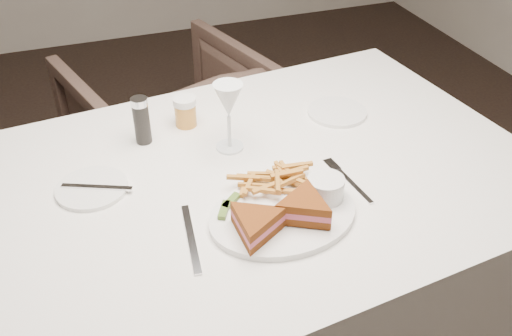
{
  "coord_description": "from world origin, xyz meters",
  "views": [
    {
      "loc": [
        0.02,
        -1.24,
        1.53
      ],
      "look_at": [
        0.36,
        -0.28,
        0.8
      ],
      "focal_mm": 40.0,
      "sensor_mm": 36.0,
      "label": 1
    }
  ],
  "objects": [
    {
      "name": "table_setting",
      "position": [
        0.37,
        -0.29,
        0.79
      ],
      "size": [
        0.83,
        0.6,
        0.18
      ],
      "color": "white",
      "rests_on": "table"
    },
    {
      "name": "table",
      "position": [
        0.36,
        -0.23,
        0.38
      ],
      "size": [
        1.45,
        1.05,
        0.75
      ],
      "primitive_type": "cube",
      "rotation": [
        0.0,
        0.0,
        0.11
      ],
      "color": "white",
      "rests_on": "ground"
    },
    {
      "name": "chair_far",
      "position": [
        0.36,
        0.69,
        0.35
      ],
      "size": [
        0.83,
        0.8,
        0.7
      ],
      "primitive_type": "imported",
      "rotation": [
        0.0,
        0.0,
        3.42
      ],
      "color": "#4A362D",
      "rests_on": "ground"
    }
  ]
}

